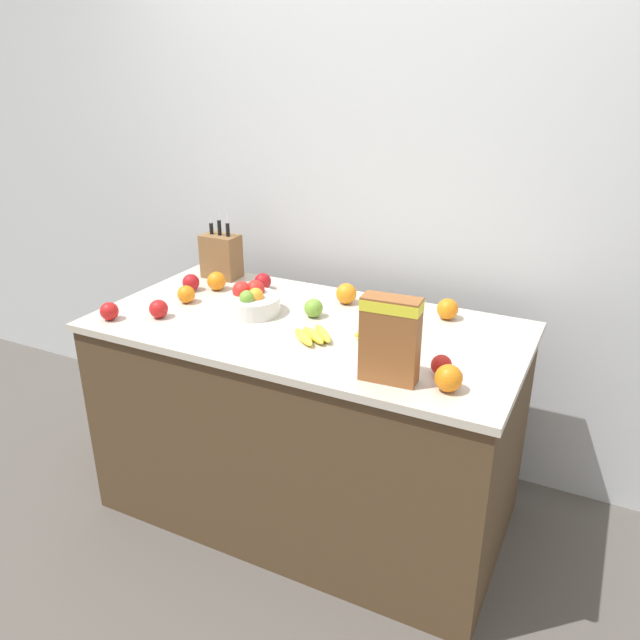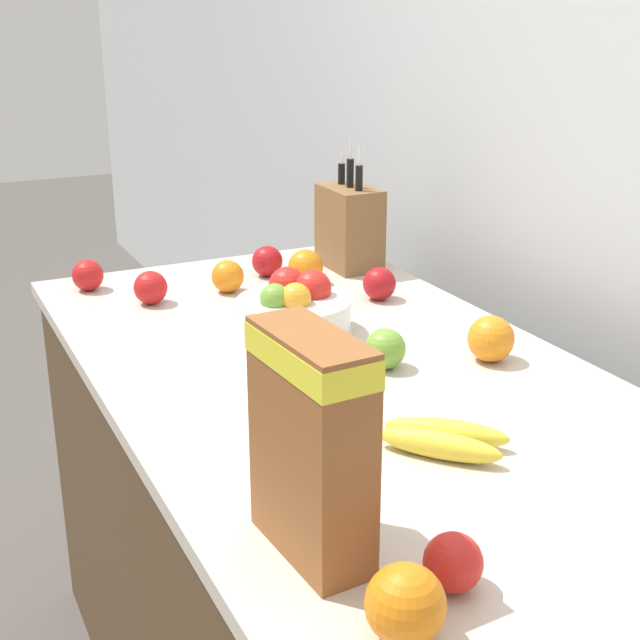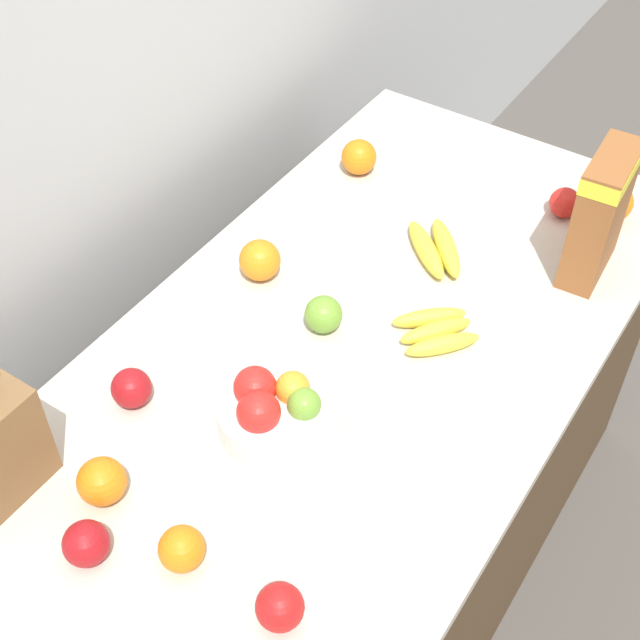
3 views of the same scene
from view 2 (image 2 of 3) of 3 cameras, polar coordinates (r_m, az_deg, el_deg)
The scene contains 16 objects.
counter at distance 1.85m, azimuth 1.88°, elevation -16.38°, with size 1.69×0.86×0.89m.
knife_block at distance 2.26m, azimuth 1.90°, elevation 5.98°, with size 0.17×0.11×0.32m.
cereal_box at distance 1.07m, azimuth -0.56°, elevation -7.43°, with size 0.19×0.09×0.29m.
fruit_bowl at distance 1.82m, azimuth -1.69°, elevation 0.70°, with size 0.24×0.24×0.12m.
banana_bunch_left at distance 1.49m, azimuth -0.59°, elevation -5.12°, with size 0.19×0.19×0.04m.
banana_bunch_right at distance 1.37m, azimuth 7.85°, elevation -7.52°, with size 0.20×0.20×0.04m.
apple_by_knife_block at distance 2.03m, azimuth 3.82°, elevation 2.33°, with size 0.08×0.08×0.08m, color #A31419.
apple_middle at distance 1.65m, azimuth 4.19°, elevation -1.85°, with size 0.08×0.08×0.08m, color #6B9E33.
apple_rear at distance 1.07m, azimuth 8.51°, elevation -15.09°, with size 0.07×0.07×0.07m, color red.
apple_near_bananas at distance 2.20m, azimuth -3.40°, elevation 3.77°, with size 0.08×0.08×0.08m, color #A31419.
apple_rightmost at distance 2.03m, azimuth -10.79°, elevation 2.04°, with size 0.08×0.08×0.08m, color red.
apple_front at distance 2.16m, azimuth -14.64°, elevation 2.79°, with size 0.07×0.07×0.07m, color red.
orange_mid_right at distance 1.71m, azimuth 10.88°, elevation -1.19°, with size 0.09×0.09×0.09m, color orange.
orange_front_right at distance 0.99m, azimuth 5.48°, elevation -17.65°, with size 0.09×0.09×0.09m, color orange.
orange_near_bowl at distance 2.09m, azimuth -5.93°, elevation 2.80°, with size 0.08×0.08×0.08m, color orange.
orange_front_left at distance 2.14m, azimuth -0.92°, elevation 3.42°, with size 0.08×0.08×0.08m, color orange.
Camera 2 is at (1.31, -0.71, 1.54)m, focal length 50.00 mm.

